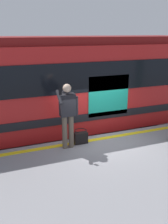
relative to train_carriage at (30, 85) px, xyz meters
The scene contains 8 objects.
ground_plane 3.49m from the train_carriage, 130.73° to the left, with size 25.15×25.15×0.00m, color #4C4742.
platform 4.60m from the train_carriage, 112.67° to the left, with size 16.76×3.98×1.12m, color gray.
safety_line 3.02m from the train_carriage, 126.59° to the left, with size 16.43×0.16×0.01m, color yellow.
track_rail_near 2.96m from the train_carriage, 156.24° to the left, with size 21.79×0.08×0.16m, color slate.
track_rail_far 2.96m from the train_carriage, 155.86° to the right, with size 21.79×0.08×0.16m, color slate.
train_carriage is the anchor object (origin of this frame).
passenger 2.43m from the train_carriage, 103.04° to the left, with size 0.57×0.55×1.77m.
handbag 2.70m from the train_carriage, 113.07° to the left, with size 0.38×0.34×0.40m.
Camera 1 is at (2.92, 6.36, 4.13)m, focal length 39.60 mm.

